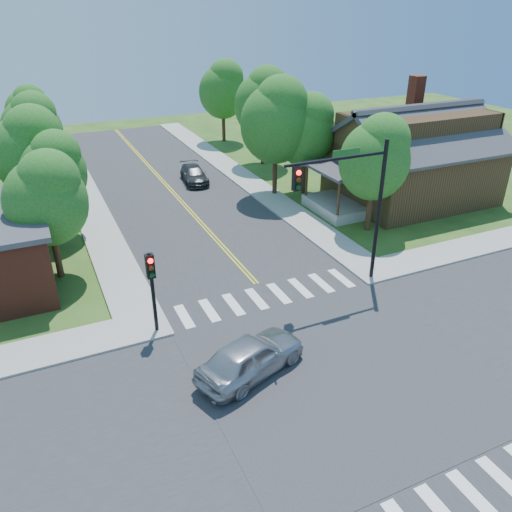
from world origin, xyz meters
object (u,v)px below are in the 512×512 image
signal_pole_nw (152,279)px  house_ne (413,153)px  car_silver (251,357)px  car_dgrey (194,175)px  signal_mast_ne (352,194)px

signal_pole_nw → house_ne: bearing=22.7°
car_silver → car_dgrey: (5.25, 22.54, -0.16)m
signal_mast_ne → house_ne: size_ratio=0.55×
signal_pole_nw → house_ne: (20.71, 8.66, 0.67)m
signal_mast_ne → car_dgrey: size_ratio=1.63×
signal_pole_nw → car_dgrey: 20.12m
house_ne → car_dgrey: 16.39m
house_ne → signal_mast_ne: bearing=-142.3°
signal_mast_ne → car_silver: 9.05m
signal_mast_ne → car_silver: size_ratio=1.47×
signal_pole_nw → house_ne: house_ne is taller
signal_mast_ne → car_dgrey: 18.97m
signal_pole_nw → car_silver: 5.21m
signal_mast_ne → house_ne: (11.19, 8.65, -1.52)m
signal_mast_ne → signal_pole_nw: bearing=-179.9°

